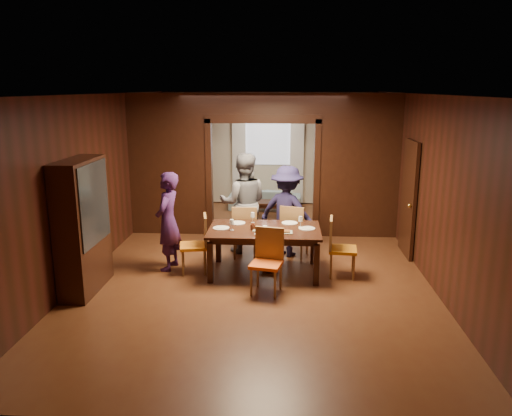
# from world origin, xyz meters

# --- Properties ---
(floor) EXTENTS (9.00, 9.00, 0.00)m
(floor) POSITION_xyz_m (0.00, 0.00, 0.00)
(floor) COLOR #592D19
(floor) RESTS_ON ground
(ceiling) EXTENTS (5.50, 9.00, 0.02)m
(ceiling) POSITION_xyz_m (0.00, 0.00, 2.90)
(ceiling) COLOR silver
(ceiling) RESTS_ON room_walls
(room_walls) EXTENTS (5.52, 9.01, 2.90)m
(room_walls) POSITION_xyz_m (0.00, 1.89, 1.51)
(room_walls) COLOR black
(room_walls) RESTS_ON floor
(person_purple) EXTENTS (0.47, 0.65, 1.66)m
(person_purple) POSITION_xyz_m (-1.48, -0.54, 0.83)
(person_purple) COLOR #391A4D
(person_purple) RESTS_ON floor
(person_grey) EXTENTS (0.95, 0.76, 1.86)m
(person_grey) POSITION_xyz_m (-0.30, 0.46, 0.93)
(person_grey) COLOR slate
(person_grey) RESTS_ON floor
(person_navy) EXTENTS (1.23, 1.00, 1.65)m
(person_navy) POSITION_xyz_m (0.50, 0.30, 0.83)
(person_navy) COLOR #1A1639
(person_navy) RESTS_ON floor
(sofa) EXTENTS (1.82, 0.76, 0.52)m
(sofa) POSITION_xyz_m (-0.04, 3.85, 0.26)
(sofa) COLOR #7D9AA4
(sofa) RESTS_ON floor
(serving_bowl) EXTENTS (0.32, 0.32, 0.08)m
(serving_bowl) POSITION_xyz_m (0.21, -0.55, 0.80)
(serving_bowl) COLOR black
(serving_bowl) RESTS_ON dining_table
(dining_table) EXTENTS (1.82, 1.13, 0.76)m
(dining_table) POSITION_xyz_m (0.14, -0.63, 0.38)
(dining_table) COLOR black
(dining_table) RESTS_ON floor
(coffee_table) EXTENTS (0.80, 0.50, 0.40)m
(coffee_table) POSITION_xyz_m (0.01, 2.94, 0.20)
(coffee_table) COLOR black
(coffee_table) RESTS_ON floor
(chair_left) EXTENTS (0.52, 0.52, 0.97)m
(chair_left) POSITION_xyz_m (-1.03, -0.67, 0.48)
(chair_left) COLOR orange
(chair_left) RESTS_ON floor
(chair_right) EXTENTS (0.48, 0.48, 0.97)m
(chair_right) POSITION_xyz_m (1.41, -0.70, 0.48)
(chair_right) COLOR #C16D12
(chair_right) RESTS_ON floor
(chair_far_l) EXTENTS (0.45, 0.45, 0.97)m
(chair_far_l) POSITION_xyz_m (-0.25, 0.17, 0.48)
(chair_far_l) COLOR orange
(chair_far_l) RESTS_ON floor
(chair_far_r) EXTENTS (0.56, 0.56, 0.97)m
(chair_far_r) POSITION_xyz_m (0.65, 0.25, 0.48)
(chair_far_r) COLOR #CB6613
(chair_far_r) RESTS_ON floor
(chair_near) EXTENTS (0.52, 0.52, 0.97)m
(chair_near) POSITION_xyz_m (0.20, -1.47, 0.48)
(chair_near) COLOR #EC5B16
(chair_near) RESTS_ON floor
(hutch) EXTENTS (0.40, 1.20, 2.00)m
(hutch) POSITION_xyz_m (-2.53, -1.50, 1.00)
(hutch) COLOR black
(hutch) RESTS_ON floor
(door_right) EXTENTS (0.06, 0.90, 2.10)m
(door_right) POSITION_xyz_m (2.70, 0.50, 1.05)
(door_right) COLOR black
(door_right) RESTS_ON floor
(window_far) EXTENTS (1.20, 0.03, 1.30)m
(window_far) POSITION_xyz_m (0.00, 4.44, 1.70)
(window_far) COLOR silver
(window_far) RESTS_ON back_wall
(curtain_left) EXTENTS (0.35, 0.06, 2.40)m
(curtain_left) POSITION_xyz_m (-0.75, 4.40, 1.25)
(curtain_left) COLOR white
(curtain_left) RESTS_ON back_wall
(curtain_right) EXTENTS (0.35, 0.06, 2.40)m
(curtain_right) POSITION_xyz_m (0.75, 4.40, 1.25)
(curtain_right) COLOR white
(curtain_right) RESTS_ON back_wall
(plate_left) EXTENTS (0.27, 0.27, 0.01)m
(plate_left) POSITION_xyz_m (-0.57, -0.65, 0.77)
(plate_left) COLOR silver
(plate_left) RESTS_ON dining_table
(plate_far_l) EXTENTS (0.27, 0.27, 0.01)m
(plate_far_l) POSITION_xyz_m (-0.34, -0.32, 0.77)
(plate_far_l) COLOR silver
(plate_far_l) RESTS_ON dining_table
(plate_far_r) EXTENTS (0.27, 0.27, 0.01)m
(plate_far_r) POSITION_xyz_m (0.55, -0.27, 0.77)
(plate_far_r) COLOR white
(plate_far_r) RESTS_ON dining_table
(plate_right) EXTENTS (0.27, 0.27, 0.01)m
(plate_right) POSITION_xyz_m (0.83, -0.59, 0.77)
(plate_right) COLOR silver
(plate_right) RESTS_ON dining_table
(plate_near) EXTENTS (0.27, 0.27, 0.01)m
(plate_near) POSITION_xyz_m (0.13, -0.96, 0.77)
(plate_near) COLOR silver
(plate_near) RESTS_ON dining_table
(platter_a) EXTENTS (0.30, 0.20, 0.04)m
(platter_a) POSITION_xyz_m (0.11, -0.74, 0.78)
(platter_a) COLOR gray
(platter_a) RESTS_ON dining_table
(platter_b) EXTENTS (0.30, 0.20, 0.04)m
(platter_b) POSITION_xyz_m (0.44, -0.84, 0.78)
(platter_b) COLOR gray
(platter_b) RESTS_ON dining_table
(wineglass_left) EXTENTS (0.08, 0.08, 0.18)m
(wineglass_left) POSITION_xyz_m (-0.38, -0.75, 0.85)
(wineglass_left) COLOR silver
(wineglass_left) RESTS_ON dining_table
(wineglass_far) EXTENTS (0.08, 0.08, 0.18)m
(wineglass_far) POSITION_xyz_m (-0.08, -0.27, 0.85)
(wineglass_far) COLOR silver
(wineglass_far) RESTS_ON dining_table
(wineglass_right) EXTENTS (0.08, 0.08, 0.18)m
(wineglass_right) POSITION_xyz_m (0.73, -0.49, 0.85)
(wineglass_right) COLOR silver
(wineglass_right) RESTS_ON dining_table
(tumbler) EXTENTS (0.07, 0.07, 0.14)m
(tumbler) POSITION_xyz_m (0.16, -0.95, 0.83)
(tumbler) COLOR white
(tumbler) RESTS_ON dining_table
(condiment_jar) EXTENTS (0.08, 0.08, 0.11)m
(condiment_jar) POSITION_xyz_m (-0.05, -0.70, 0.82)
(condiment_jar) COLOR #451D10
(condiment_jar) RESTS_ON dining_table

